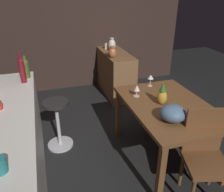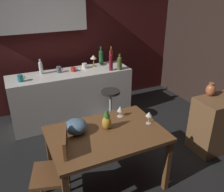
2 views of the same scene
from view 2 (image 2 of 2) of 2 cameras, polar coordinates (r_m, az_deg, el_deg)
The scene contains 21 objects.
ground_plane at distance 3.40m, azimuth -3.21°, elevation -16.53°, with size 9.00×9.00×0.00m, color black.
wall_kitchen_back at distance 4.61m, azimuth -14.49°, elevation 13.73°, with size 5.20×0.33×2.60m.
dining_table at distance 2.77m, azimuth -1.32°, elevation -10.28°, with size 1.30×0.88×0.74m.
kitchen_counter at distance 4.32m, azimuth -9.56°, elevation -0.03°, with size 2.10×0.60×0.90m, color silver.
chair_near_window at distance 2.68m, azimuth -12.98°, elevation -16.64°, with size 0.50×0.50×0.93m.
bar_stool at distance 4.08m, azimuth -0.36°, elevation -2.73°, with size 0.34×0.34×0.66m.
wine_glass_left at distance 2.98m, azimuth 1.96°, elevation -3.16°, with size 0.07×0.07×0.15m.
wine_glass_right at distance 2.86m, azimuth 8.88°, elevation -4.42°, with size 0.08×0.08×0.16m.
pineapple_centerpiece at distance 2.73m, azimuth -1.30°, elevation -5.86°, with size 0.11×0.11×0.26m.
fruit_bowl at distance 2.70m, azimuth -8.68°, elevation -7.24°, with size 0.26×0.26×0.16m, color slate.
wine_bottle_clear at distance 4.16m, azimuth -16.76°, elevation 6.69°, with size 0.06×0.06×0.26m.
wine_bottle_olive at distance 4.19m, azimuth 1.84°, elevation 8.07°, with size 0.08×0.08×0.28m.
wine_bottle_green at distance 4.52m, azimuth -2.67°, elevation 9.50°, with size 0.08×0.08×0.33m.
wine_bottle_ruby at distance 4.15m, azimuth -0.25°, elevation 8.37°, with size 0.07×0.07×0.36m.
wine_bottle_amber at distance 4.58m, azimuth -0.21°, elevation 9.71°, with size 0.07×0.07×0.32m.
cup_red at distance 4.18m, azimuth -9.28°, elevation 6.33°, with size 0.12×0.09×0.08m.
cup_teal at distance 3.93m, azimuth -21.16°, elevation 4.00°, with size 0.12×0.08×0.11m.
cup_white at distance 4.32m, azimuth -6.61°, elevation 7.22°, with size 0.12×0.09×0.09m.
cup_slate at distance 4.17m, azimuth -12.64°, elevation 6.22°, with size 0.11×0.08×0.11m.
counter_lamp at distance 4.37m, azimuth -4.48°, elevation 9.05°, with size 0.12×0.12×0.21m.
vase_copper at distance 3.65m, azimuth 22.61°, elevation 1.40°, with size 0.14×0.14×0.19m.
Camera 2 is at (-0.92, -2.38, 2.25)m, focal length 38.04 mm.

